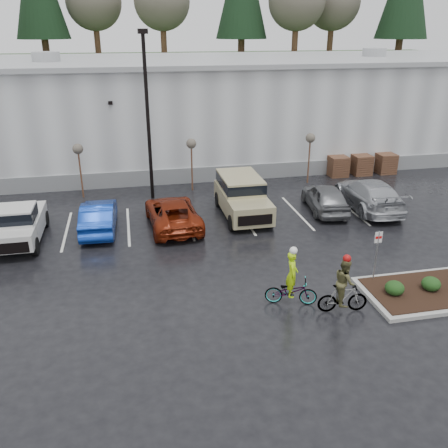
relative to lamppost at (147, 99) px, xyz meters
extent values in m
plane|color=black|center=(4.00, -12.00, -5.69)|extent=(120.00, 120.00, 0.00)
cube|color=#A9ABAD|center=(4.00, 10.00, -2.19)|extent=(60.00, 15.00, 7.00)
cube|color=slate|center=(4.00, 2.45, -5.19)|extent=(60.00, 0.12, 1.00)
cube|color=#999B9E|center=(4.00, 10.00, 1.36)|extent=(60.50, 15.50, 0.30)
cube|color=#233A18|center=(4.00, 33.00, -2.69)|extent=(80.00, 25.00, 6.00)
cylinder|color=black|center=(0.00, 0.00, -1.19)|extent=(0.20, 0.20, 9.00)
cube|color=black|center=(0.00, 0.00, 3.41)|extent=(0.50, 1.00, 0.25)
cylinder|color=#492B1D|center=(-4.00, 1.00, -4.29)|extent=(0.10, 0.10, 2.80)
sphere|color=#48423A|center=(-4.00, 1.00, -2.79)|extent=(0.60, 0.60, 0.60)
cylinder|color=#492B1D|center=(2.50, 1.00, -4.29)|extent=(0.10, 0.10, 2.80)
sphere|color=#48423A|center=(2.50, 1.00, -2.79)|extent=(0.60, 0.60, 0.60)
cylinder|color=#492B1D|center=(10.00, 1.00, -4.29)|extent=(0.10, 0.10, 2.80)
sphere|color=#48423A|center=(10.00, 1.00, -2.79)|extent=(0.60, 0.60, 0.60)
cube|color=#492B1D|center=(12.50, 2.00, -5.01)|extent=(1.20, 1.20, 1.35)
cube|color=#492B1D|center=(14.20, 2.00, -5.01)|extent=(1.20, 1.20, 1.35)
cube|color=#492B1D|center=(16.00, 2.00, -5.01)|extent=(1.20, 1.20, 1.35)
ellipsoid|color=black|center=(8.00, -13.00, -5.27)|extent=(0.70, 0.70, 0.52)
ellipsoid|color=black|center=(9.50, -13.00, -5.27)|extent=(0.70, 0.70, 0.52)
cylinder|color=gray|center=(7.80, -11.80, -4.59)|extent=(0.05, 0.05, 2.20)
cube|color=white|center=(7.80, -11.80, -3.74)|extent=(0.30, 0.02, 0.45)
cube|color=red|center=(7.80, -11.81, -3.74)|extent=(0.26, 0.02, 0.10)
imported|color=navy|center=(-2.87, -4.24, -4.95)|extent=(1.72, 4.51, 1.47)
imported|color=maroon|center=(0.73, -4.48, -4.97)|extent=(2.66, 5.25, 1.42)
imported|color=slate|center=(9.07, -3.94, -4.93)|extent=(2.27, 4.58, 1.50)
imported|color=#B4B7BC|center=(11.55, -4.10, -4.87)|extent=(2.66, 5.78, 1.64)
imported|color=#3F3F44|center=(4.13, -12.59, -5.19)|extent=(1.98, 1.17, 0.98)
imported|color=#ABE30C|center=(4.13, -12.59, -4.48)|extent=(0.58, 0.72, 1.72)
sphere|color=silver|center=(4.13, -12.59, -3.56)|extent=(0.28, 0.28, 0.28)
imported|color=#3F3F44|center=(5.73, -13.44, -5.15)|extent=(1.76, 0.70, 1.07)
imported|color=#4B4928|center=(5.73, -13.44, -4.49)|extent=(0.54, 0.87, 1.68)
sphere|color=#990C0C|center=(5.73, -13.44, -3.60)|extent=(0.28, 0.28, 0.28)
camera|label=1|loc=(-1.26, -26.59, 3.62)|focal=38.00mm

